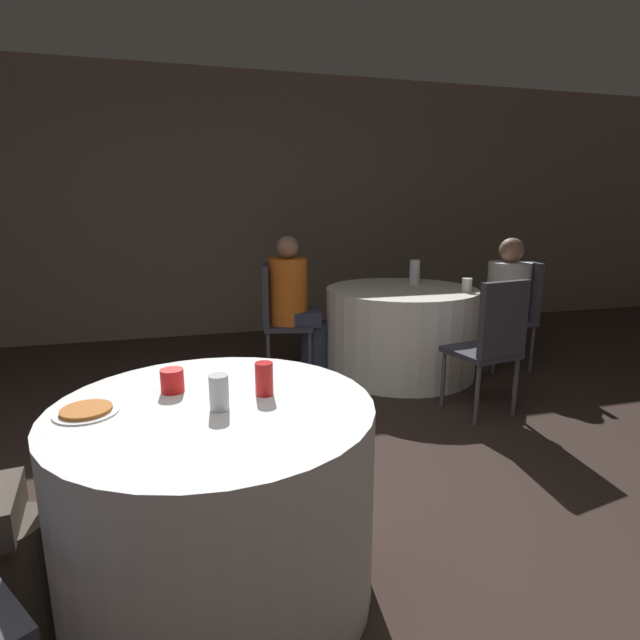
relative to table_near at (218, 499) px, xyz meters
name	(u,v)px	position (x,y,z in m)	size (l,w,h in m)	color
ground_plane	(265,606)	(0.14, -0.14, -0.37)	(16.00, 16.00, 0.00)	#332621
wall_back	(200,207)	(0.14, 3.96, 1.03)	(16.00, 0.06, 2.80)	#7A6B5B
table_near	(218,499)	(0.00, 0.00, 0.00)	(1.12, 1.12, 0.74)	white
table_far	(400,331)	(1.69, 2.16, 0.00)	(1.27, 1.27, 0.74)	white
chair_far_south	(493,338)	(1.89, 1.12, 0.19)	(0.47, 0.47, 0.95)	#383842
chair_far_west	(277,311)	(0.66, 2.37, 0.19)	(0.47, 0.47, 0.95)	#383842
chair_far_east	(517,306)	(2.74, 2.01, 0.19)	(0.45, 0.45, 0.95)	#383842
person_orange_shirt	(297,307)	(0.82, 2.33, 0.22)	(0.50, 0.37, 1.18)	#33384C
person_white_shirt	(500,302)	(2.58, 2.04, 0.22)	(0.52, 0.39, 1.15)	#4C4238
pizza_plate_near	(86,411)	(-0.41, 0.04, 0.38)	(0.21, 0.21, 0.02)	white
soda_can_silver	(219,393)	(0.02, -0.05, 0.43)	(0.07, 0.07, 0.12)	silver
soda_can_red	(264,379)	(0.19, 0.05, 0.43)	(0.07, 0.07, 0.12)	red
cup_near	(172,381)	(-0.14, 0.16, 0.41)	(0.09, 0.09, 0.09)	red
bottle_far	(415,272)	(1.89, 2.32, 0.48)	(0.09, 0.09, 0.22)	silver
cup_far	(467,285)	(2.13, 1.86, 0.42)	(0.08, 0.08, 0.11)	white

